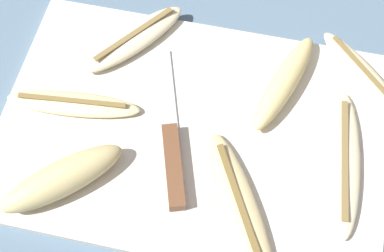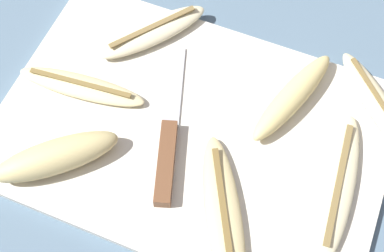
{
  "view_description": "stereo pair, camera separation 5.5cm",
  "coord_description": "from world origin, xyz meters",
  "px_view_note": "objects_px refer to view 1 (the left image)",
  "views": [
    {
      "loc": [
        0.07,
        -0.3,
        0.62
      ],
      "look_at": [
        0.0,
        0.0,
        0.02
      ],
      "focal_mm": 50.0,
      "sensor_mm": 36.0,
      "label": 1
    },
    {
      "loc": [
        0.12,
        -0.29,
        0.62
      ],
      "look_at": [
        0.0,
        0.0,
        0.02
      ],
      "focal_mm": 50.0,
      "sensor_mm": 36.0,
      "label": 2
    }
  ],
  "objects_px": {
    "banana_cream_curved": "(364,76)",
    "banana_mellow_near": "(241,210)",
    "knife": "(172,152)",
    "banana_soft_right": "(73,103)",
    "banana_pale_long": "(343,161)",
    "banana_bright_far": "(135,39)",
    "banana_spotted_left": "(62,178)",
    "banana_golden_short": "(284,82)"
  },
  "relations": [
    {
      "from": "banana_cream_curved",
      "to": "banana_mellow_near",
      "type": "bearing_deg",
      "value": -120.64
    },
    {
      "from": "knife",
      "to": "banana_soft_right",
      "type": "relative_size",
      "value": 1.27
    },
    {
      "from": "banana_soft_right",
      "to": "banana_pale_long",
      "type": "height_order",
      "value": "banana_pale_long"
    },
    {
      "from": "knife",
      "to": "banana_soft_right",
      "type": "distance_m",
      "value": 0.15
    },
    {
      "from": "banana_pale_long",
      "to": "banana_bright_far",
      "type": "height_order",
      "value": "banana_bright_far"
    },
    {
      "from": "banana_soft_right",
      "to": "banana_mellow_near",
      "type": "bearing_deg",
      "value": -22.43
    },
    {
      "from": "banana_soft_right",
      "to": "banana_cream_curved",
      "type": "bearing_deg",
      "value": 18.19
    },
    {
      "from": "banana_soft_right",
      "to": "banana_spotted_left",
      "type": "height_order",
      "value": "banana_spotted_left"
    },
    {
      "from": "banana_golden_short",
      "to": "banana_spotted_left",
      "type": "distance_m",
      "value": 0.31
    },
    {
      "from": "banana_mellow_near",
      "to": "banana_spotted_left",
      "type": "relative_size",
      "value": 1.41
    },
    {
      "from": "knife",
      "to": "banana_pale_long",
      "type": "xyz_separation_m",
      "value": [
        0.21,
        0.03,
        0.0
      ]
    },
    {
      "from": "knife",
      "to": "banana_mellow_near",
      "type": "height_order",
      "value": "banana_mellow_near"
    },
    {
      "from": "banana_spotted_left",
      "to": "banana_bright_far",
      "type": "distance_m",
      "value": 0.22
    },
    {
      "from": "banana_pale_long",
      "to": "banana_cream_curved",
      "type": "bearing_deg",
      "value": 82.36
    },
    {
      "from": "knife",
      "to": "banana_cream_curved",
      "type": "xyz_separation_m",
      "value": [
        0.23,
        0.16,
        0.0
      ]
    },
    {
      "from": "knife",
      "to": "banana_spotted_left",
      "type": "distance_m",
      "value": 0.14
    },
    {
      "from": "banana_pale_long",
      "to": "banana_spotted_left",
      "type": "height_order",
      "value": "banana_spotted_left"
    },
    {
      "from": "banana_soft_right",
      "to": "banana_mellow_near",
      "type": "relative_size",
      "value": 0.87
    },
    {
      "from": "banana_golden_short",
      "to": "banana_mellow_near",
      "type": "xyz_separation_m",
      "value": [
        -0.03,
        -0.18,
        -0.01
      ]
    },
    {
      "from": "banana_pale_long",
      "to": "banana_spotted_left",
      "type": "distance_m",
      "value": 0.34
    },
    {
      "from": "knife",
      "to": "banana_golden_short",
      "type": "relative_size",
      "value": 1.36
    },
    {
      "from": "knife",
      "to": "banana_golden_short",
      "type": "distance_m",
      "value": 0.18
    },
    {
      "from": "banana_mellow_near",
      "to": "banana_spotted_left",
      "type": "bearing_deg",
      "value": -177.57
    },
    {
      "from": "banana_pale_long",
      "to": "banana_bright_far",
      "type": "relative_size",
      "value": 1.3
    },
    {
      "from": "banana_pale_long",
      "to": "banana_spotted_left",
      "type": "relative_size",
      "value": 1.4
    },
    {
      "from": "banana_mellow_near",
      "to": "banana_cream_curved",
      "type": "bearing_deg",
      "value": 59.36
    },
    {
      "from": "banana_spotted_left",
      "to": "banana_soft_right",
      "type": "bearing_deg",
      "value": 102.36
    },
    {
      "from": "banana_soft_right",
      "to": "banana_bright_far",
      "type": "distance_m",
      "value": 0.13
    },
    {
      "from": "banana_mellow_near",
      "to": "banana_cream_curved",
      "type": "xyz_separation_m",
      "value": [
        0.13,
        0.22,
        0.0
      ]
    },
    {
      "from": "knife",
      "to": "banana_golden_short",
      "type": "height_order",
      "value": "banana_golden_short"
    },
    {
      "from": "knife",
      "to": "banana_cream_curved",
      "type": "distance_m",
      "value": 0.28
    },
    {
      "from": "banana_golden_short",
      "to": "banana_mellow_near",
      "type": "height_order",
      "value": "banana_golden_short"
    },
    {
      "from": "banana_pale_long",
      "to": "banana_mellow_near",
      "type": "xyz_separation_m",
      "value": [
        -0.11,
        -0.09,
        0.0
      ]
    },
    {
      "from": "banana_soft_right",
      "to": "banana_mellow_near",
      "type": "distance_m",
      "value": 0.26
    },
    {
      "from": "banana_cream_curved",
      "to": "banana_soft_right",
      "type": "bearing_deg",
      "value": -161.81
    },
    {
      "from": "banana_mellow_near",
      "to": "banana_bright_far",
      "type": "bearing_deg",
      "value": 131.11
    },
    {
      "from": "knife",
      "to": "banana_golden_short",
      "type": "bearing_deg",
      "value": 27.64
    },
    {
      "from": "banana_cream_curved",
      "to": "banana_spotted_left",
      "type": "bearing_deg",
      "value": -146.46
    },
    {
      "from": "banana_mellow_near",
      "to": "banana_spotted_left",
      "type": "distance_m",
      "value": 0.21
    },
    {
      "from": "banana_spotted_left",
      "to": "banana_cream_curved",
      "type": "distance_m",
      "value": 0.41
    },
    {
      "from": "banana_golden_short",
      "to": "banana_soft_right",
      "type": "bearing_deg",
      "value": -162.23
    },
    {
      "from": "knife",
      "to": "banana_cream_curved",
      "type": "bearing_deg",
      "value": 17.41
    }
  ]
}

